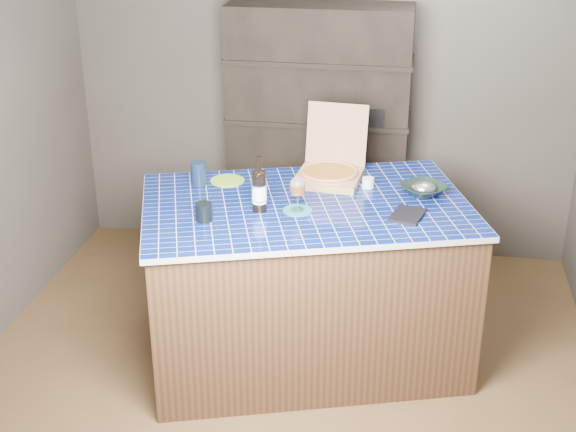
% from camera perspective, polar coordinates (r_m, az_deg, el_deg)
% --- Properties ---
extents(room, '(3.50, 3.50, 3.50)m').
position_cam_1_polar(room, '(3.95, -0.70, 3.36)').
color(room, brown).
rests_on(room, ground).
extents(shelving_unit, '(1.20, 0.41, 1.80)m').
position_cam_1_polar(shelving_unit, '(5.49, 2.21, 5.56)').
color(shelving_unit, black).
rests_on(shelving_unit, floor).
extents(kitchen_island, '(1.99, 1.58, 0.95)m').
position_cam_1_polar(kitchen_island, '(4.51, 1.24, -4.63)').
color(kitchen_island, '#452F1B').
rests_on(kitchen_island, floor).
extents(pizza_box, '(0.39, 0.47, 0.39)m').
position_cam_1_polar(pizza_box, '(4.61, 2.97, 3.25)').
color(pizza_box, '#A58055').
rests_on(pizza_box, kitchen_island).
extents(mead_bottle, '(0.08, 0.08, 0.30)m').
position_cam_1_polar(mead_bottle, '(4.17, -2.06, 1.88)').
color(mead_bottle, black).
rests_on(mead_bottle, kitchen_island).
extents(teal_trivet, '(0.15, 0.15, 0.01)m').
position_cam_1_polar(teal_trivet, '(4.20, 0.69, 0.40)').
color(teal_trivet, '#17767B').
rests_on(teal_trivet, kitchen_island).
extents(wine_glass, '(0.08, 0.08, 0.19)m').
position_cam_1_polar(wine_glass, '(4.15, 0.69, 2.05)').
color(wine_glass, white).
rests_on(wine_glass, teal_trivet).
extents(tumbler, '(0.09, 0.09, 0.10)m').
position_cam_1_polar(tumbler, '(4.10, -6.01, 0.29)').
color(tumbler, black).
rests_on(tumbler, kitchen_island).
extents(dvd_case, '(0.20, 0.24, 0.02)m').
position_cam_1_polar(dvd_case, '(4.18, 8.49, 0.06)').
color(dvd_case, black).
rests_on(dvd_case, kitchen_island).
extents(bowl, '(0.34, 0.34, 0.06)m').
position_cam_1_polar(bowl, '(4.47, 9.62, 1.87)').
color(bowl, black).
rests_on(bowl, kitchen_island).
extents(foil_contents, '(0.14, 0.11, 0.06)m').
position_cam_1_polar(foil_contents, '(4.46, 9.63, 2.00)').
color(foil_contents, silver).
rests_on(foil_contents, bowl).
extents(white_jar, '(0.07, 0.07, 0.06)m').
position_cam_1_polar(white_jar, '(4.52, 5.72, 2.37)').
color(white_jar, white).
rests_on(white_jar, kitchen_island).
extents(navy_cup, '(0.09, 0.09, 0.14)m').
position_cam_1_polar(navy_cup, '(4.55, -6.37, 3.03)').
color(navy_cup, black).
rests_on(navy_cup, kitchen_island).
extents(green_trivet, '(0.20, 0.20, 0.01)m').
position_cam_1_polar(green_trivet, '(4.61, -4.33, 2.53)').
color(green_trivet, '#7BBA27').
rests_on(green_trivet, kitchen_island).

